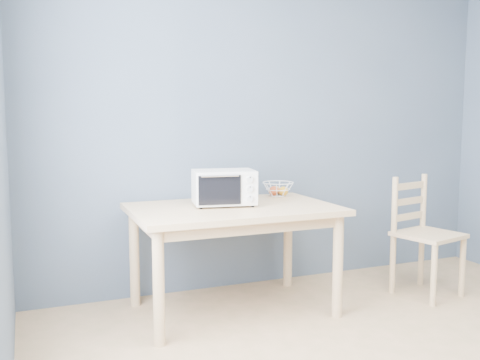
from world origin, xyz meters
name	(u,v)px	position (x,y,z in m)	size (l,w,h in m)	color
dining_table	(233,221)	(-0.57, 1.70, 0.65)	(1.40, 0.90, 0.75)	#D8B081
toaster_oven	(222,187)	(-0.63, 1.76, 0.88)	(0.46, 0.36, 0.25)	white
fruit_basket	(278,189)	(-0.08, 2.00, 0.81)	(0.29, 0.29, 0.11)	white
dining_chair	(423,237)	(0.93, 1.51, 0.45)	(0.51, 0.51, 0.91)	#D8B081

